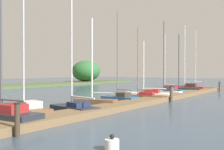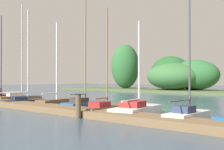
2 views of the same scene
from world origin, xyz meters
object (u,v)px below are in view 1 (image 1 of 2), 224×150
(sailboat_9, at_px, (180,89))
(mooring_piling_2, at_px, (219,86))
(sailboat_0, at_px, (4,115))
(sailboat_11, at_px, (196,88))
(channel_buoy_0, at_px, (112,144))
(sailboat_5, at_px, (140,96))
(sailboat_3, at_px, (93,101))
(mooring_piling_0, at_px, (17,120))
(sailboat_8, at_px, (166,91))
(sailboat_7, at_px, (165,92))
(sailboat_2, at_px, (73,107))
(mooring_piling_1, at_px, (171,94))
(sailboat_6, at_px, (146,94))
(sailboat_4, at_px, (119,98))
(sailboat_10, at_px, (186,87))
(sailboat_1, at_px, (25,109))

(sailboat_9, bearing_deg, mooring_piling_2, -132.86)
(sailboat_0, xyz_separation_m, sailboat_11, (28.03, 0.32, -0.17))
(channel_buoy_0, bearing_deg, sailboat_5, 25.79)
(sailboat_3, distance_m, mooring_piling_0, 8.82)
(sailboat_8, height_order, sailboat_11, sailboat_11)
(mooring_piling_0, bearing_deg, sailboat_0, 66.43)
(sailboat_7, bearing_deg, sailboat_2, 86.31)
(sailboat_0, height_order, sailboat_3, sailboat_0)
(sailboat_8, relative_size, mooring_piling_1, 5.30)
(sailboat_6, distance_m, mooring_piling_2, 14.18)
(sailboat_3, height_order, mooring_piling_0, sailboat_3)
(sailboat_4, bearing_deg, mooring_piling_2, -100.67)
(sailboat_6, distance_m, mooring_piling_1, 3.33)
(sailboat_5, bearing_deg, sailboat_9, -98.73)
(sailboat_3, xyz_separation_m, sailboat_10, (18.15, 0.04, 0.05))
(sailboat_1, relative_size, sailboat_2, 1.14)
(mooring_piling_1, distance_m, mooring_piling_2, 15.21)
(sailboat_8, bearing_deg, sailboat_0, 100.95)
(sailboat_5, xyz_separation_m, sailboat_6, (1.94, 0.51, 0.02))
(sailboat_7, bearing_deg, sailboat_1, 82.57)
(sailboat_0, distance_m, sailboat_5, 12.68)
(mooring_piling_0, bearing_deg, sailboat_3, 20.77)
(channel_buoy_0, bearing_deg, sailboat_2, 51.46)
(sailboat_2, relative_size, sailboat_7, 0.99)
(sailboat_0, relative_size, sailboat_8, 1.14)
(sailboat_7, relative_size, mooring_piling_0, 5.94)
(sailboat_4, bearing_deg, sailboat_0, 92.35)
(sailboat_4, height_order, sailboat_8, sailboat_4)
(sailboat_3, distance_m, sailboat_5, 5.53)
(sailboat_11, height_order, mooring_piling_0, sailboat_11)
(sailboat_11, bearing_deg, sailboat_3, 95.20)
(sailboat_11, bearing_deg, sailboat_2, 97.19)
(sailboat_0, bearing_deg, sailboat_5, -93.91)
(sailboat_0, height_order, sailboat_5, sailboat_0)
(sailboat_5, relative_size, mooring_piling_0, 4.91)
(sailboat_8, bearing_deg, sailboat_5, 105.30)
(sailboat_6, bearing_deg, sailboat_11, -105.47)
(sailboat_0, bearing_deg, sailboat_10, -92.80)
(sailboat_5, xyz_separation_m, mooring_piling_2, (15.79, -2.56, 0.25))
(mooring_piling_0, distance_m, channel_buoy_0, 3.88)
(sailboat_1, height_order, mooring_piling_2, sailboat_1)
(sailboat_2, relative_size, sailboat_6, 1.42)
(sailboat_1, bearing_deg, sailboat_11, -81.58)
(sailboat_1, xyz_separation_m, channel_buoy_0, (-2.33, -7.16, -0.25))
(sailboat_2, bearing_deg, channel_buoy_0, 152.68)
(channel_buoy_0, bearing_deg, sailboat_10, 15.11)
(sailboat_7, bearing_deg, sailboat_10, -90.74)
(sailboat_6, relative_size, sailboat_11, 0.66)
(sailboat_10, bearing_deg, sailboat_3, 85.02)
(mooring_piling_0, bearing_deg, sailboat_5, 10.53)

